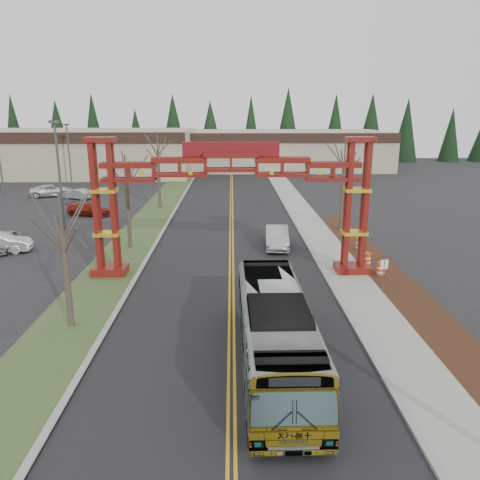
{
  "coord_description": "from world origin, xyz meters",
  "views": [
    {
      "loc": [
        0.05,
        -11.31,
        10.32
      ],
      "look_at": [
        0.5,
        14.64,
        3.25
      ],
      "focal_mm": 35.0,
      "sensor_mm": 36.0,
      "label": 1
    }
  ],
  "objects_px": {
    "transit_bus": "(275,332)",
    "parked_car_mid_a": "(89,209)",
    "retail_building_west": "(60,152)",
    "bare_tree_right_far": "(344,166)",
    "barrel_mid": "(367,260)",
    "gateway_arch": "(231,184)",
    "retail_building_east": "(283,149)",
    "silver_sedan": "(277,237)",
    "parked_car_far_b": "(52,191)",
    "bare_tree_median_mid": "(126,184)",
    "light_pole_near": "(59,168)",
    "light_pole_far": "(69,150)",
    "barrel_south": "(381,270)",
    "street_sign": "(384,269)",
    "bare_tree_median_far": "(158,154)",
    "parked_car_far_a": "(78,194)",
    "bare_tree_median_near": "(62,235)",
    "parked_car_near_a": "(4,241)",
    "barrel_north": "(360,245)"
  },
  "relations": [
    {
      "from": "transit_bus",
      "to": "parked_car_mid_a",
      "type": "relative_size",
      "value": 2.55
    },
    {
      "from": "retail_building_west",
      "to": "bare_tree_right_far",
      "type": "height_order",
      "value": "bare_tree_right_far"
    },
    {
      "from": "barrel_mid",
      "to": "gateway_arch",
      "type": "bearing_deg",
      "value": -171.4
    },
    {
      "from": "retail_building_east",
      "to": "parked_car_mid_a",
      "type": "height_order",
      "value": "retail_building_east"
    },
    {
      "from": "silver_sedan",
      "to": "parked_car_far_b",
      "type": "distance_m",
      "value": 35.83
    },
    {
      "from": "bare_tree_right_far",
      "to": "barrel_mid",
      "type": "xyz_separation_m",
      "value": [
        -0.61,
        -10.67,
        -5.25
      ]
    },
    {
      "from": "bare_tree_median_mid",
      "to": "light_pole_near",
      "type": "distance_m",
      "value": 9.18
    },
    {
      "from": "light_pole_far",
      "to": "barrel_south",
      "type": "bearing_deg",
      "value": -50.22
    },
    {
      "from": "retail_building_west",
      "to": "parked_car_far_b",
      "type": "bearing_deg",
      "value": -73.38
    },
    {
      "from": "light_pole_near",
      "to": "barrel_south",
      "type": "distance_m",
      "value": 28.41
    },
    {
      "from": "parked_car_mid_a",
      "to": "street_sign",
      "type": "bearing_deg",
      "value": -118.65
    },
    {
      "from": "bare_tree_median_mid",
      "to": "bare_tree_median_far",
      "type": "distance_m",
      "value": 15.98
    },
    {
      "from": "bare_tree_median_mid",
      "to": "barrel_south",
      "type": "height_order",
      "value": "bare_tree_median_mid"
    },
    {
      "from": "parked_car_far_a",
      "to": "barrel_south",
      "type": "distance_m",
      "value": 40.77
    },
    {
      "from": "gateway_arch",
      "to": "light_pole_near",
      "type": "distance_m",
      "value": 19.38
    },
    {
      "from": "street_sign",
      "to": "parked_car_far_b",
      "type": "bearing_deg",
      "value": 133.13
    },
    {
      "from": "bare_tree_median_near",
      "to": "light_pole_near",
      "type": "height_order",
      "value": "light_pole_near"
    },
    {
      "from": "bare_tree_right_far",
      "to": "light_pole_near",
      "type": "xyz_separation_m",
      "value": [
        -25.13,
        0.02,
        -0.12
      ]
    },
    {
      "from": "retail_building_west",
      "to": "barrel_mid",
      "type": "relative_size",
      "value": 46.57
    },
    {
      "from": "transit_bus",
      "to": "bare_tree_median_mid",
      "type": "relative_size",
      "value": 1.59
    },
    {
      "from": "bare_tree_median_far",
      "to": "parked_car_near_a",
      "type": "bearing_deg",
      "value": -120.58
    },
    {
      "from": "gateway_arch",
      "to": "barrel_mid",
      "type": "distance_m",
      "value": 10.97
    },
    {
      "from": "retail_building_west",
      "to": "street_sign",
      "type": "bearing_deg",
      "value": -55.96
    },
    {
      "from": "barrel_north",
      "to": "street_sign",
      "type": "bearing_deg",
      "value": -96.28
    },
    {
      "from": "transit_bus",
      "to": "barrel_south",
      "type": "relative_size",
      "value": 11.8
    },
    {
      "from": "gateway_arch",
      "to": "bare_tree_median_near",
      "type": "xyz_separation_m",
      "value": [
        -8.0,
        -7.75,
        -1.24
      ]
    },
    {
      "from": "bare_tree_median_near",
      "to": "barrel_mid",
      "type": "relative_size",
      "value": 6.88
    },
    {
      "from": "parked_car_far_a",
      "to": "barrel_north",
      "type": "bearing_deg",
      "value": 75.42
    },
    {
      "from": "parked_car_mid_a",
      "to": "light_pole_near",
      "type": "height_order",
      "value": "light_pole_near"
    },
    {
      "from": "silver_sedan",
      "to": "light_pole_near",
      "type": "xyz_separation_m",
      "value": [
        -18.72,
        5.77,
        4.8
      ]
    },
    {
      "from": "parked_car_near_a",
      "to": "light_pole_far",
      "type": "bearing_deg",
      "value": 93.57
    },
    {
      "from": "parked_car_far_a",
      "to": "bare_tree_right_far",
      "type": "relative_size",
      "value": 0.48
    },
    {
      "from": "parked_car_far_a",
      "to": "street_sign",
      "type": "xyz_separation_m",
      "value": [
        27.94,
        -31.85,
        0.87
      ]
    },
    {
      "from": "bare_tree_median_near",
      "to": "barrel_south",
      "type": "distance_m",
      "value": 19.51
    },
    {
      "from": "parked_car_near_a",
      "to": "barrel_north",
      "type": "xyz_separation_m",
      "value": [
        27.51,
        -1.01,
        -0.17
      ]
    },
    {
      "from": "barrel_south",
      "to": "parked_car_near_a",
      "type": "bearing_deg",
      "value": 166.32
    },
    {
      "from": "silver_sedan",
      "to": "bare_tree_median_near",
      "type": "xyz_separation_m",
      "value": [
        -11.6,
        -14.09,
        3.91
      ]
    },
    {
      "from": "retail_building_east",
      "to": "bare_tree_median_mid",
      "type": "height_order",
      "value": "bare_tree_median_mid"
    },
    {
      "from": "silver_sedan",
      "to": "barrel_north",
      "type": "xyz_separation_m",
      "value": [
        6.25,
        -1.4,
        -0.28
      ]
    },
    {
      "from": "parked_car_near_a",
      "to": "light_pole_near",
      "type": "bearing_deg",
      "value": 61.52
    },
    {
      "from": "parked_car_near_a",
      "to": "bare_tree_median_far",
      "type": "bearing_deg",
      "value": 53.33
    },
    {
      "from": "parked_car_near_a",
      "to": "parked_car_mid_a",
      "type": "relative_size",
      "value": 0.93
    },
    {
      "from": "gateway_arch",
      "to": "parked_car_far_b",
      "type": "xyz_separation_m",
      "value": [
        -22.97,
        30.39,
        -5.25
      ]
    },
    {
      "from": "parked_car_near_a",
      "to": "barrel_mid",
      "type": "xyz_separation_m",
      "value": [
        27.05,
        -4.53,
        -0.22
      ]
    },
    {
      "from": "bare_tree_median_near",
      "to": "bare_tree_median_mid",
      "type": "height_order",
      "value": "bare_tree_median_mid"
    },
    {
      "from": "light_pole_far",
      "to": "barrel_north",
      "type": "bearing_deg",
      "value": -45.71
    },
    {
      "from": "transit_bus",
      "to": "bare_tree_right_far",
      "type": "bearing_deg",
      "value": 70.36
    },
    {
      "from": "light_pole_near",
      "to": "street_sign",
      "type": "distance_m",
      "value": 29.02
    },
    {
      "from": "silver_sedan",
      "to": "bare_tree_median_near",
      "type": "distance_m",
      "value": 18.66
    },
    {
      "from": "barrel_south",
      "to": "street_sign",
      "type": "bearing_deg",
      "value": -105.24
    }
  ]
}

